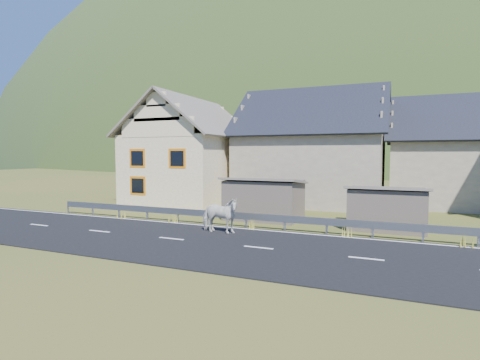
% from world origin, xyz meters
% --- Properties ---
extents(ground, '(160.00, 160.00, 0.00)m').
position_xyz_m(ground, '(0.00, 0.00, 0.00)').
color(ground, '#3B4A1A').
rests_on(ground, ground).
extents(road, '(60.00, 7.00, 0.04)m').
position_xyz_m(road, '(0.00, 0.00, 0.02)').
color(road, black).
rests_on(road, ground).
extents(lane_markings, '(60.00, 6.60, 0.01)m').
position_xyz_m(lane_markings, '(0.00, 0.00, 0.04)').
color(lane_markings, silver).
rests_on(lane_markings, road).
extents(guardrail, '(28.10, 0.09, 0.75)m').
position_xyz_m(guardrail, '(-0.00, 3.68, 0.56)').
color(guardrail, '#93969B').
rests_on(guardrail, ground).
extents(shed_left, '(4.30, 3.30, 2.40)m').
position_xyz_m(shed_left, '(-2.00, 6.50, 1.10)').
color(shed_left, '#6E5F53').
rests_on(shed_left, ground).
extents(shed_right, '(3.80, 2.90, 2.20)m').
position_xyz_m(shed_right, '(4.50, 6.00, 1.00)').
color(shed_right, '#6E5F53').
rests_on(shed_right, ground).
extents(house_cream, '(7.80, 9.80, 8.30)m').
position_xyz_m(house_cream, '(-10.00, 12.00, 4.36)').
color(house_cream, '#FFE5B1').
rests_on(house_cream, ground).
extents(house_stone_a, '(10.80, 9.80, 8.90)m').
position_xyz_m(house_stone_a, '(-1.00, 15.00, 4.63)').
color(house_stone_a, tan).
rests_on(house_stone_a, ground).
extents(house_stone_b, '(9.80, 8.80, 8.10)m').
position_xyz_m(house_stone_b, '(9.00, 17.00, 4.24)').
color(house_stone_b, tan).
rests_on(house_stone_b, ground).
extents(mountain, '(440.00, 280.00, 260.00)m').
position_xyz_m(mountain, '(5.00, 180.00, -20.00)').
color(mountain, '#253814').
rests_on(mountain, ground).
extents(conifer_patch, '(76.00, 50.00, 28.00)m').
position_xyz_m(conifer_patch, '(-55.00, 110.00, 6.00)').
color(conifer_patch, black).
rests_on(conifer_patch, ground).
extents(horse, '(0.94, 1.99, 1.67)m').
position_xyz_m(horse, '(-2.60, 1.88, 0.87)').
color(horse, silver).
rests_on(horse, road).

